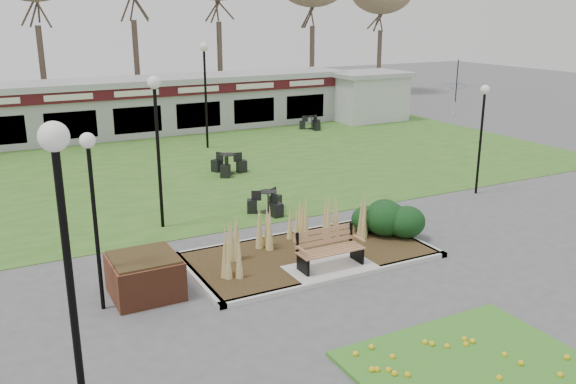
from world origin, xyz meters
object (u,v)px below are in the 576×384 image
lamp_post_near_left (63,219)px  patio_umbrella (455,99)px  lamp_post_far_right (205,72)px  bistro_set_a (268,205)px  park_bench (329,248)px  lamp_post_mid_right (483,115)px  bistro_set_b (228,167)px  lamp_post_near_right (156,119)px  lamp_post_mid_left (92,183)px  bistro_set_d (312,125)px  service_hut (367,95)px  food_pavilion (130,107)px  brick_planter (145,276)px

lamp_post_near_left → patio_umbrella: bearing=36.6°
lamp_post_far_right → bistro_set_a: (-1.71, -10.04, -3.29)m
lamp_post_far_right → park_bench: bearing=-99.1°
lamp_post_near_left → lamp_post_mid_right: (14.64, 7.03, -0.76)m
bistro_set_b → lamp_post_near_left: bearing=-120.1°
bistro_set_a → lamp_post_near_right: bearing=175.7°
park_bench → lamp_post_mid_left: lamp_post_mid_left is taller
lamp_post_near_left → lamp_post_far_right: size_ratio=1.00×
park_bench → lamp_post_far_right: (2.36, 14.79, 2.95)m
bistro_set_b → patio_umbrella: size_ratio=0.54×
patio_umbrella → lamp_post_near_right: bearing=-157.2°
bistro_set_d → bistro_set_a: bearing=-125.4°
service_hut → bistro_set_d: service_hut is taller
lamp_post_mid_right → patio_umbrella: lamp_post_mid_right is taller
lamp_post_mid_right → bistro_set_a: bearing=168.9°
bistro_set_b → patio_umbrella: bearing=11.4°
food_pavilion → lamp_post_mid_right: bearing=-63.7°
lamp_post_near_left → lamp_post_mid_left: 4.47m
bistro_set_b → lamp_post_mid_right: bearing=-44.3°
park_bench → bistro_set_a: (0.65, 4.75, -0.33)m
lamp_post_mid_left → lamp_post_far_right: bearing=61.5°
food_pavilion → lamp_post_mid_left: (-5.40, -19.19, 1.35)m
lamp_post_near_right → lamp_post_far_right: (5.09, 9.78, 0.28)m
park_bench → bistro_set_b: 9.97m
brick_planter → food_pavilion: food_pavilion is taller
bistro_set_d → lamp_post_far_right: bearing=-164.7°
brick_planter → food_pavilion: bearing=76.9°
food_pavilion → patio_umbrella: size_ratio=8.95×
brick_planter → patio_umbrella: 23.45m
service_hut → lamp_post_mid_left: (-18.90, -17.23, 1.38)m
patio_umbrella → lamp_post_mid_right: bearing=-128.7°
lamp_post_near_right → patio_umbrella: (18.45, 7.75, -1.58)m
brick_planter → bistro_set_b: (5.78, 9.12, -0.19)m
lamp_post_mid_left → bistro_set_a: 7.82m
bistro_set_d → food_pavilion: bearing=161.3°
brick_planter → bistro_set_b: brick_planter is taller
lamp_post_near_right → brick_planter: bearing=-111.4°
food_pavilion → patio_umbrella: 17.19m
lamp_post_near_right → bistro_set_b: 7.04m
brick_planter → bistro_set_d: (13.50, 15.89, -0.22)m
park_bench → brick_planter: 4.47m
park_bench → patio_umbrella: (15.71, 12.75, 1.10)m
service_hut → bistro_set_b: bearing=-147.0°
brick_planter → patio_umbrella: bearing=30.8°
lamp_post_near_right → lamp_post_mid_left: lamp_post_near_right is taller
service_hut → lamp_post_mid_right: (-5.37, -14.47, 1.33)m
park_bench → food_pavilion: food_pavilion is taller
lamp_post_near_left → patio_umbrella: size_ratio=1.77×
service_hut → bistro_set_a: bearing=-134.7°
service_hut → lamp_post_near_right: bearing=-141.9°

